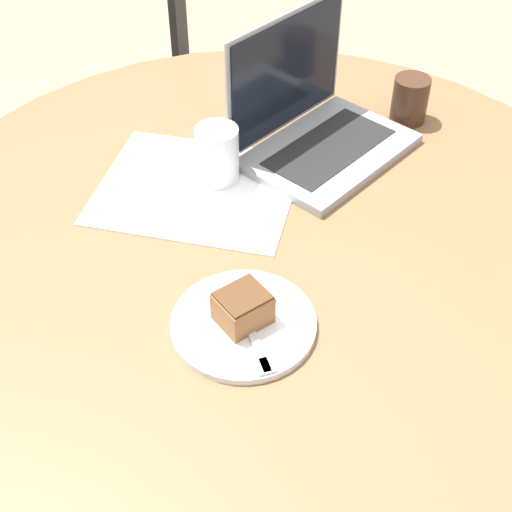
{
  "coord_description": "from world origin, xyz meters",
  "views": [
    {
      "loc": [
        -0.6,
        0.7,
        1.56
      ],
      "look_at": [
        -0.06,
        0.1,
        0.8
      ],
      "focal_mm": 50.0,
      "sensor_mm": 36.0,
      "label": 1
    }
  ],
  "objects": [
    {
      "name": "fork",
      "position": [
        -0.15,
        0.21,
        0.77
      ],
      "size": [
        0.16,
        0.1,
        0.0
      ],
      "rotation": [
        0.0,
        0.0,
        8.89
      ],
      "color": "silver",
      "rests_on": "plate"
    },
    {
      "name": "water_glass",
      "position": [
        0.16,
        -0.05,
        0.81
      ],
      "size": [
        0.08,
        0.08,
        0.11
      ],
      "color": "silver",
      "rests_on": "dining_table"
    },
    {
      "name": "cake_slice",
      "position": [
        -0.12,
        0.19,
        0.79
      ],
      "size": [
        0.08,
        0.08,
        0.05
      ],
      "rotation": [
        0.0,
        0.0,
        4.5
      ],
      "color": "brown",
      "rests_on": "plate"
    },
    {
      "name": "ground_plane",
      "position": [
        0.0,
        0.0,
        0.0
      ],
      "size": [
        12.0,
        12.0,
        0.0
      ],
      "primitive_type": "plane",
      "color": "gray"
    },
    {
      "name": "dining_table",
      "position": [
        0.0,
        0.0,
        0.61
      ],
      "size": [
        1.31,
        1.31,
        0.76
      ],
      "color": "brown",
      "rests_on": "ground_plane"
    },
    {
      "name": "plate",
      "position": [
        -0.12,
        0.19,
        0.76
      ],
      "size": [
        0.22,
        0.22,
        0.01
      ],
      "color": "silver",
      "rests_on": "dining_table"
    },
    {
      "name": "laptop",
      "position": [
        0.09,
        -0.24,
        0.8
      ],
      "size": [
        0.23,
        0.32,
        0.25
      ],
      "rotation": [
        0.0,
        0.0,
        7.83
      ],
      "color": "gray",
      "rests_on": "dining_table"
    },
    {
      "name": "chair",
      "position": [
        0.71,
        -0.65,
        0.5
      ],
      "size": [
        0.59,
        0.59,
        0.98
      ],
      "rotation": [
        0.0,
        0.0,
        8.61
      ],
      "color": "black",
      "rests_on": "ground_plane"
    },
    {
      "name": "paper_document",
      "position": [
        0.17,
        0.0,
        0.76
      ],
      "size": [
        0.45,
        0.43,
        0.0
      ],
      "rotation": [
        0.0,
        0.0,
        0.49
      ],
      "color": "white",
      "rests_on": "dining_table"
    },
    {
      "name": "coffee_glass",
      "position": [
        0.01,
        -0.45,
        0.8
      ],
      "size": [
        0.07,
        0.07,
        0.09
      ],
      "color": "#3D2619",
      "rests_on": "dining_table"
    }
  ]
}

